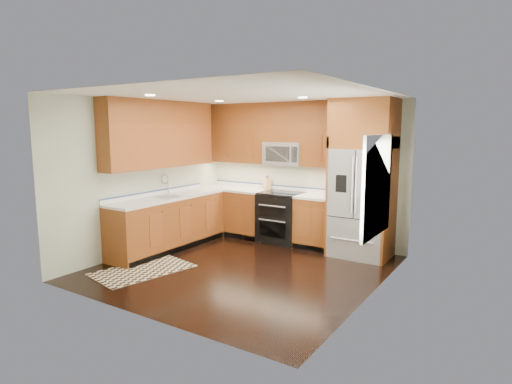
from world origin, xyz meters
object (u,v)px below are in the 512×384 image
Objects in this scene: refrigerator at (362,179)px; knife_block at (267,184)px; range at (281,217)px; rug at (143,270)px; utensil_crock at (335,189)px.

knife_block is at bearing 172.34° from refrigerator.
knife_block is at bearing 152.44° from range.
knife_block reaches higher than rug.
knife_block is (0.51, 2.78, 1.05)m from rug.
rug is at bearing -100.39° from knife_block.
refrigerator is (1.55, -0.04, 0.83)m from range.
range reaches higher than rug.
range is 2.78× the size of utensil_crock.
range is at bearing 178.60° from refrigerator.
rug is 3.02m from knife_block.
range is 0.76m from knife_block.
refrigerator is at bearing -7.66° from knife_block.
range is at bearing -27.56° from knife_block.
refrigerator is 7.66× the size of utensil_crock.
refrigerator is 1.84× the size of rug.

